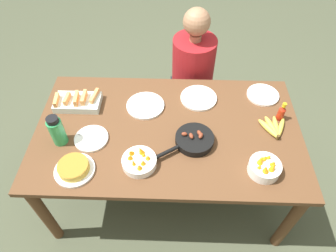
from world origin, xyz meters
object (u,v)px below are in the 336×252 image
object	(u,v)px
hot_sauce_bottle	(281,112)
person_figure	(192,85)
empty_plate_mid_edge	(145,106)
empty_plate_far_left	(199,98)
empty_plate_far_right	(263,95)
skillet	(194,140)
empty_plate_near_front	(91,138)
banana_bunch	(274,128)
water_bottle	(57,131)
frittata_plate_center	(74,168)
melon_tray	(78,102)
fruit_bowl_mango	(139,161)
fruit_bowl_citrus	(265,167)

from	to	relation	value
hot_sauce_bottle	person_figure	world-z (taller)	person_figure
empty_plate_mid_edge	person_figure	distance (m)	0.66
empty_plate_far_left	empty_plate_far_right	size ratio (longest dim) A/B	1.13
skillet	empty_plate_far_left	world-z (taller)	skillet
empty_plate_near_front	empty_plate_far_left	world-z (taller)	same
skillet	empty_plate_mid_edge	world-z (taller)	skillet
banana_bunch	water_bottle	distance (m)	1.35
hot_sauce_bottle	empty_plate_far_right	bearing A→B (deg)	107.80
empty_plate_near_front	empty_plate_far_left	xyz separation A→B (m)	(0.68, 0.39, -0.00)
frittata_plate_center	empty_plate_near_front	size ratio (longest dim) A/B	1.10
melon_tray	empty_plate_far_left	distance (m)	0.84
melon_tray	fruit_bowl_mango	world-z (taller)	fruit_bowl_mango
frittata_plate_center	hot_sauce_bottle	size ratio (longest dim) A/B	1.65
water_bottle	fruit_bowl_mango	bearing A→B (deg)	-17.17
empty_plate_far_left	empty_plate_far_right	distance (m)	0.46
frittata_plate_center	empty_plate_mid_edge	distance (m)	0.65
frittata_plate_center	hot_sauce_bottle	world-z (taller)	hot_sauce_bottle
fruit_bowl_citrus	water_bottle	distance (m)	1.23
melon_tray	skillet	xyz separation A→B (m)	(0.79, -0.30, -0.00)
skillet	hot_sauce_bottle	world-z (taller)	hot_sauce_bottle
empty_plate_near_front	hot_sauce_bottle	world-z (taller)	hot_sauce_bottle
person_figure	skillet	bearing A→B (deg)	-91.38
empty_plate_far_right	water_bottle	bearing A→B (deg)	-161.18
banana_bunch	empty_plate_far_right	world-z (taller)	banana_bunch
empty_plate_far_left	skillet	bearing A→B (deg)	-96.56
melon_tray	fruit_bowl_citrus	xyz separation A→B (m)	(1.18, -0.50, 0.01)
melon_tray	hot_sauce_bottle	world-z (taller)	hot_sauce_bottle
fruit_bowl_citrus	frittata_plate_center	bearing A→B (deg)	-178.32
banana_bunch	hot_sauce_bottle	distance (m)	0.12
empty_plate_mid_edge	person_figure	bearing A→B (deg)	55.99
banana_bunch	fruit_bowl_mango	size ratio (longest dim) A/B	0.99
frittata_plate_center	empty_plate_far_right	xyz separation A→B (m)	(1.19, 0.67, -0.02)
empty_plate_mid_edge	hot_sauce_bottle	distance (m)	0.90
banana_bunch	frittata_plate_center	bearing A→B (deg)	-163.80
skillet	empty_plate_near_front	world-z (taller)	skillet
melon_tray	fruit_bowl_mango	bearing A→B (deg)	-45.27
empty_plate_far_right	empty_plate_mid_edge	bearing A→B (deg)	-170.82
empty_plate_near_front	fruit_bowl_mango	size ratio (longest dim) A/B	1.05
empty_plate_far_left	person_figure	distance (m)	0.49
empty_plate_near_front	empty_plate_mid_edge	world-z (taller)	same
fruit_bowl_citrus	empty_plate_far_left	bearing A→B (deg)	120.82
water_bottle	melon_tray	bearing A→B (deg)	83.49
water_bottle	hot_sauce_bottle	world-z (taller)	water_bottle
empty_plate_far_right	person_figure	xyz separation A→B (m)	(-0.48, 0.38, -0.25)
fruit_bowl_citrus	empty_plate_near_front	bearing A→B (deg)	168.99
empty_plate_far_right	empty_plate_near_front	bearing A→B (deg)	-159.24
empty_plate_far_left	water_bottle	size ratio (longest dim) A/B	1.20
frittata_plate_center	empty_plate_far_left	xyz separation A→B (m)	(0.73, 0.62, -0.02)
empty_plate_far_left	empty_plate_mid_edge	size ratio (longest dim) A/B	0.98
empty_plate_mid_edge	fruit_bowl_citrus	world-z (taller)	fruit_bowl_citrus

